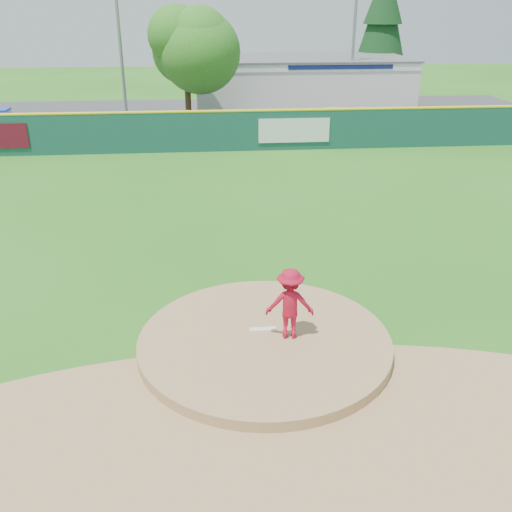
{
  "coord_description": "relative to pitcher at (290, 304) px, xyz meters",
  "views": [
    {
      "loc": [
        -1.16,
        -10.52,
        6.92
      ],
      "look_at": [
        0.0,
        2.0,
        1.3
      ],
      "focal_mm": 40.0,
      "sensor_mm": 36.0,
      "label": 1
    }
  ],
  "objects": [
    {
      "name": "ground",
      "position": [
        -0.54,
        -0.01,
        -1.05
      ],
      "size": [
        120.0,
        120.0,
        0.0
      ],
      "primitive_type": "plane",
      "color": "#286B19",
      "rests_on": "ground"
    },
    {
      "name": "pitchers_mound",
      "position": [
        -0.54,
        -0.01,
        -1.05
      ],
      "size": [
        5.5,
        5.5,
        0.5
      ],
      "primitive_type": "cylinder",
      "color": "#9E774C",
      "rests_on": "ground"
    },
    {
      "name": "pitching_rubber",
      "position": [
        -0.54,
        0.29,
        -0.78
      ],
      "size": [
        0.6,
        0.15,
        0.04
      ],
      "primitive_type": "cube",
      "color": "white",
      "rests_on": "pitchers_mound"
    },
    {
      "name": "infield_dirt_arc",
      "position": [
        -0.54,
        -3.01,
        -1.05
      ],
      "size": [
        15.4,
        15.4,
        0.01
      ],
      "primitive_type": "cylinder",
      "color": "#9E774C",
      "rests_on": "ground"
    },
    {
      "name": "parking_lot",
      "position": [
        -0.54,
        26.99,
        -1.04
      ],
      "size": [
        44.0,
        16.0,
        0.02
      ],
      "primitive_type": "cube",
      "color": "#38383A",
      "rests_on": "ground"
    },
    {
      "name": "pitcher",
      "position": [
        0.0,
        0.0,
        0.0
      ],
      "size": [
        1.1,
        0.71,
        1.6
      ],
      "primitive_type": "imported",
      "rotation": [
        0.0,
        0.0,
        3.03
      ],
      "color": "#AE0E29",
      "rests_on": "pitchers_mound"
    },
    {
      "name": "van",
      "position": [
        5.91,
        21.07,
        -0.26
      ],
      "size": [
        6.09,
        4.52,
        1.54
      ],
      "primitive_type": "imported",
      "rotation": [
        0.0,
        0.0,
        1.97
      ],
      "color": "white",
      "rests_on": "parking_lot"
    },
    {
      "name": "pool_building_grp",
      "position": [
        5.46,
        31.98,
        0.61
      ],
      "size": [
        15.2,
        8.2,
        3.31
      ],
      "color": "silver",
      "rests_on": "ground"
    },
    {
      "name": "fence_banners",
      "position": [
        -4.55,
        17.91,
        -0.05
      ],
      "size": [
        18.42,
        0.04,
        1.2
      ],
      "color": "maroon",
      "rests_on": "ground"
    },
    {
      "name": "playground_slide",
      "position": [
        -12.64,
        21.61,
        -0.2
      ],
      "size": [
        1.08,
        3.04,
        1.68
      ],
      "color": "blue",
      "rests_on": "ground"
    },
    {
      "name": "outfield_fence",
      "position": [
        -0.54,
        17.99,
        0.04
      ],
      "size": [
        40.0,
        0.14,
        2.07
      ],
      "color": "#15443C",
      "rests_on": "ground"
    },
    {
      "name": "deciduous_tree",
      "position": [
        -2.54,
        24.99,
        3.5
      ],
      "size": [
        5.6,
        5.6,
        7.36
      ],
      "color": "#382314",
      "rests_on": "ground"
    },
    {
      "name": "conifer_tree",
      "position": [
        12.46,
        35.99,
        4.49
      ],
      "size": [
        4.4,
        4.4,
        9.5
      ],
      "color": "#382314",
      "rests_on": "ground"
    },
    {
      "name": "light_pole_left",
      "position": [
        -6.54,
        26.99,
        5.0
      ],
      "size": [
        1.75,
        0.25,
        11.0
      ],
      "color": "gray",
      "rests_on": "ground"
    },
    {
      "name": "light_pole_right",
      "position": [
        8.46,
        28.99,
        4.49
      ],
      "size": [
        1.75,
        0.25,
        10.0
      ],
      "color": "gray",
      "rests_on": "ground"
    }
  ]
}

